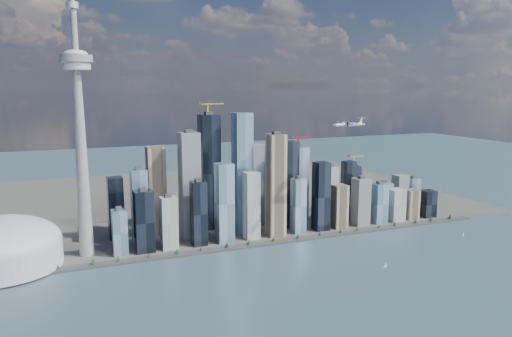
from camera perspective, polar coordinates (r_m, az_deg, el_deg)
name	(u,v)px	position (r m, az deg, el deg)	size (l,w,h in m)	color
ground	(314,295)	(771.58, 6.61, -14.21)	(4000.00, 4000.00, 0.00)	#334C59
seawall	(251,245)	(982.18, -0.54, -8.77)	(1100.00, 22.00, 4.00)	#383838
land	(191,198)	(1395.36, -7.46, -3.38)	(1400.00, 900.00, 3.00)	#4C4C47
shoreline_trees	(251,242)	(980.09, -0.55, -8.39)	(960.53, 7.20, 8.80)	#3F2D1E
skyscraper_cluster	(262,193)	(1060.06, 0.69, -2.77)	(736.00, 142.00, 272.32)	black
needle_tower	(80,128)	(930.18, -19.49, 4.40)	(56.00, 56.00, 550.50)	gray
dome_stadium	(0,247)	(959.23, -27.25, -7.95)	(200.00, 200.00, 86.00)	silver
airplane	(349,124)	(969.78, 10.56, 5.00)	(70.47, 62.24, 17.20)	silver
sailboat_west	(385,265)	(901.41, 14.55, -10.67)	(7.86, 3.24, 10.86)	silver
sailboat_east	(463,235)	(1132.88, 22.60, -6.98)	(6.17, 1.76, 8.59)	silver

